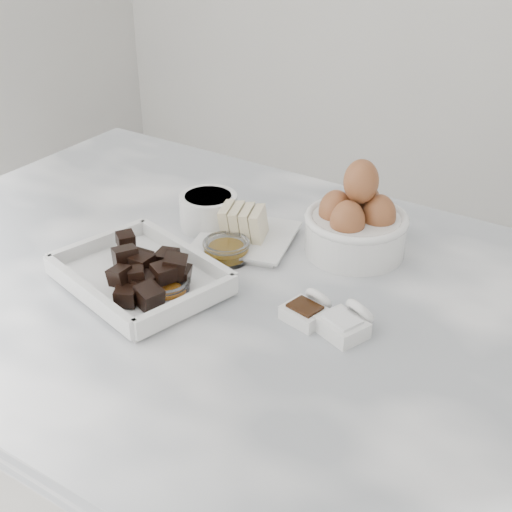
{
  "coord_description": "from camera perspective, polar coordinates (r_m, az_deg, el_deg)",
  "views": [
    {
      "loc": [
        0.51,
        -0.71,
        1.49
      ],
      "look_at": [
        0.02,
        0.03,
        0.98
      ],
      "focal_mm": 50.0,
      "sensor_mm": 36.0,
      "label": 1
    }
  ],
  "objects": [
    {
      "name": "zest_bowl",
      "position": [
        1.0,
        -7.26,
        -2.52
      ],
      "size": [
        0.07,
        0.07,
        0.03
      ],
      "color": "white",
      "rests_on": "marble_slab"
    },
    {
      "name": "vanilla_spoon",
      "position": [
        0.96,
        4.19,
        -4.29
      ],
      "size": [
        0.06,
        0.08,
        0.04
      ],
      "color": "white",
      "rests_on": "marble_slab"
    },
    {
      "name": "egg_bowl",
      "position": [
        1.1,
        8.02,
        2.62
      ],
      "size": [
        0.16,
        0.16,
        0.15
      ],
      "color": "white",
      "rests_on": "marble_slab"
    },
    {
      "name": "chocolate_dish",
      "position": [
        1.03,
        -9.33,
        -1.11
      ],
      "size": [
        0.28,
        0.24,
        0.06
      ],
      "color": "white",
      "rests_on": "marble_slab"
    },
    {
      "name": "sugar_ramekin",
      "position": [
        1.18,
        -3.82,
        3.7
      ],
      "size": [
        0.1,
        0.1,
        0.06
      ],
      "color": "white",
      "rests_on": "marble_slab"
    },
    {
      "name": "marble_slab",
      "position": [
        1.05,
        -1.82,
        -3.24
      ],
      "size": [
        1.2,
        0.8,
        0.04
      ],
      "primitive_type": "cube",
      "color": "white",
      "rests_on": "cabinet"
    },
    {
      "name": "butter_plate",
      "position": [
        1.13,
        -0.88,
        2.05
      ],
      "size": [
        0.18,
        0.18,
        0.06
      ],
      "color": "white",
      "rests_on": "marble_slab"
    },
    {
      "name": "honey_bowl",
      "position": [
        1.09,
        -2.38,
        0.5
      ],
      "size": [
        0.07,
        0.07,
        0.03
      ],
      "color": "white",
      "rests_on": "marble_slab"
    },
    {
      "name": "salt_spoon",
      "position": [
        0.94,
        7.25,
        -5.3
      ],
      "size": [
        0.07,
        0.09,
        0.05
      ],
      "color": "white",
      "rests_on": "marble_slab"
    }
  ]
}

